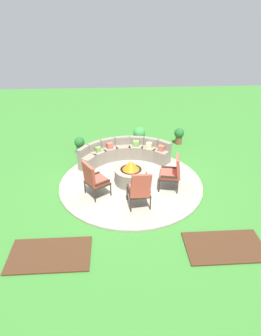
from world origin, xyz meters
TOP-DOWN VIEW (x-y plane):
  - ground_plane at (0.00, 0.00)m, footprint 24.00×24.00m
  - patio_circle at (0.00, 0.00)m, footprint 4.43×4.43m
  - mulch_bed_left at (-1.99, -2.83)m, footprint 1.82×1.02m
  - mulch_bed_right at (1.99, -2.83)m, footprint 1.82×1.02m
  - fire_pit at (0.00, 0.00)m, footprint 1.00×1.00m
  - curved_stone_bench at (-0.15, 1.41)m, footprint 3.20×1.32m
  - lounge_chair_front_left at (-1.08, -0.66)m, footprint 0.80×0.82m
  - lounge_chair_front_right at (0.15, -1.26)m, footprint 0.64×0.67m
  - lounge_chair_back_left at (1.20, -0.38)m, footprint 0.72×0.72m
  - potted_plant_0 at (-1.78, 2.24)m, footprint 0.38×0.38m
  - potted_plant_1 at (0.52, 3.02)m, footprint 0.48×0.48m
  - potted_plant_2 at (2.10, 2.84)m, footprint 0.39×0.39m

SIDE VIEW (x-z plane):
  - ground_plane at x=0.00m, z-range 0.00..0.00m
  - mulch_bed_left at x=-1.99m, z-range 0.00..0.04m
  - mulch_bed_right at x=1.99m, z-range 0.00..0.04m
  - patio_circle at x=0.00m, z-range 0.00..0.06m
  - fire_pit at x=0.00m, z-range -0.02..0.72m
  - potted_plant_1 at x=0.52m, z-range 0.02..0.70m
  - potted_plant_0 at x=-1.78m, z-range 0.05..0.68m
  - curved_stone_bench at x=-0.15m, z-range -0.01..0.75m
  - potted_plant_2 at x=2.10m, z-range 0.05..0.71m
  - lounge_chair_back_left at x=1.20m, z-range 0.08..1.14m
  - lounge_chair_front_left at x=-1.08m, z-range 0.07..1.18m
  - lounge_chair_front_right at x=0.15m, z-range 0.06..1.19m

